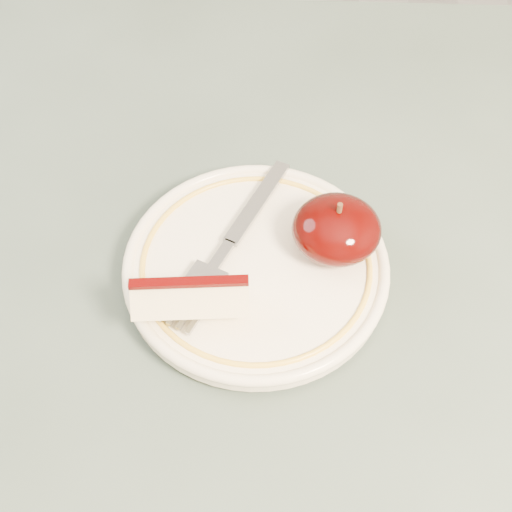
{
  "coord_description": "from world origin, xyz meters",
  "views": [
    {
      "loc": [
        0.06,
        -0.22,
        1.21
      ],
      "look_at": [
        0.05,
        0.09,
        0.78
      ],
      "focal_mm": 50.0,
      "sensor_mm": 36.0,
      "label": 1
    }
  ],
  "objects_px": {
    "apple_half": "(337,229)",
    "table": "(188,428)",
    "fork": "(229,244)",
    "plate": "(256,267)"
  },
  "relations": [
    {
      "from": "table",
      "to": "apple_half",
      "type": "bearing_deg",
      "value": 44.49
    },
    {
      "from": "table",
      "to": "apple_half",
      "type": "xyz_separation_m",
      "value": [
        0.11,
        0.11,
        0.13
      ]
    },
    {
      "from": "fork",
      "to": "table",
      "type": "bearing_deg",
      "value": -171.1
    },
    {
      "from": "plate",
      "to": "fork",
      "type": "distance_m",
      "value": 0.03
    },
    {
      "from": "plate",
      "to": "apple_half",
      "type": "height_order",
      "value": "apple_half"
    },
    {
      "from": "table",
      "to": "apple_half",
      "type": "relative_size",
      "value": 13.41
    },
    {
      "from": "table",
      "to": "fork",
      "type": "height_order",
      "value": "fork"
    },
    {
      "from": "plate",
      "to": "table",
      "type": "bearing_deg",
      "value": -119.81
    },
    {
      "from": "apple_half",
      "to": "fork",
      "type": "xyz_separation_m",
      "value": [
        -0.08,
        -0.01,
        -0.02
      ]
    },
    {
      "from": "apple_half",
      "to": "table",
      "type": "bearing_deg",
      "value": -135.51
    }
  ]
}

